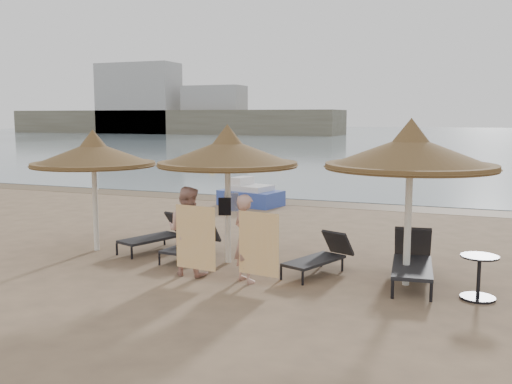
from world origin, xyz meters
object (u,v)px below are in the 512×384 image
palapa_left (93,154)px  lounger_near_right (321,256)px  lounger_far_left (159,234)px  person_left (187,224)px  person_right (246,231)px  side_table (479,279)px  palapa_center (228,153)px  lounger_near_left (193,243)px  palapa_right (410,153)px  lounger_far_right (412,260)px  pedal_boat (250,195)px

palapa_left → lounger_near_right: palapa_left is taller
palapa_left → lounger_far_left: (1.30, 0.58, -1.84)m
person_left → lounger_near_right: bearing=-153.8°
person_right → side_table: bearing=-142.0°
palapa_left → side_table: 8.38m
palapa_center → lounger_near_left: palapa_center is taller
palapa_left → side_table: size_ratio=3.73×
palapa_right → lounger_far_left: bearing=171.9°
palapa_right → lounger_near_left: palapa_right is taller
lounger_far_right → person_right: person_right is taller
palapa_right → person_right: palapa_right is taller
lounger_far_left → lounger_far_right: size_ratio=0.88×
lounger_near_right → palapa_right: bearing=13.0°
palapa_center → person_right: bearing=-53.1°
palapa_right → side_table: bearing=-18.0°
lounger_near_left → pedal_boat: 7.38m
palapa_right → person_left: 4.34m
lounger_near_left → person_left: 1.50m
palapa_center → person_left: size_ratio=1.46×
palapa_right → pedal_boat: 9.99m
palapa_right → palapa_center: bearing=175.4°
person_right → palapa_center: bearing=-21.6°
lounger_near_right → pedal_boat: pedal_boat is taller
lounger_far_left → pedal_boat: bearing=114.0°
lounger_far_left → lounger_near_left: (1.08, -0.38, -0.03)m
lounger_near_left → person_right: person_right is taller
palapa_center → pedal_boat: 7.97m
palapa_right → palapa_left: bearing=178.2°
side_table → lounger_near_right: bearing=167.5°
palapa_center → lounger_far_left: size_ratio=1.55×
palapa_right → person_left: palapa_right is taller
palapa_right → pedal_boat: size_ratio=1.33×
lounger_far_left → side_table: size_ratio=2.53×
palapa_center → palapa_right: (3.67, -0.30, 0.11)m
lounger_near_right → lounger_far_right: bearing=21.7°
lounger_far_left → palapa_left: bearing=-135.8°
palapa_center → pedal_boat: palapa_center is taller
palapa_right → lounger_near_left: bearing=174.7°
lounger_far_left → person_left: size_ratio=0.94×
lounger_far_left → person_left: (1.60, -1.61, 0.64)m
palapa_right → lounger_far_right: 2.01m
palapa_left → lounger_far_left: size_ratio=1.48×
side_table → lounger_far_left: bearing=170.1°
pedal_boat → palapa_left: bearing=-82.7°
lounger_far_left → lounger_near_left: size_ratio=1.12×
palapa_left → lounger_far_right: (7.00, 0.03, -1.78)m
lounger_far_left → lounger_near_left: 1.14m
palapa_left → lounger_far_right: palapa_left is taller
lounger_near_left → lounger_far_right: lounger_far_right is taller
lounger_near_left → side_table: (5.78, -0.82, 0.02)m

